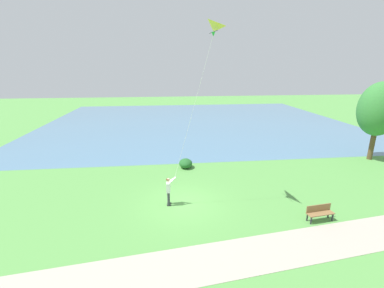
{
  "coord_description": "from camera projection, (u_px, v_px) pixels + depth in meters",
  "views": [
    {
      "loc": [
        14.37,
        -1.02,
        8.04
      ],
      "look_at": [
        0.04,
        0.58,
        3.79
      ],
      "focal_mm": 24.57,
      "sensor_mm": 36.0,
      "label": 1
    }
  ],
  "objects": [
    {
      "name": "lakeside_shrub",
      "position": [
        186.0,
        163.0,
        21.7
      ],
      "size": [
        1.31,
        1.08,
        0.74
      ],
      "primitive_type": "ellipsoid",
      "color": "#236028",
      "rests_on": "ground"
    },
    {
      "name": "ground_plane",
      "position": [
        183.0,
        203.0,
        16.09
      ],
      "size": [
        120.0,
        120.0,
        0.0
      ],
      "primitive_type": "plane",
      "color": "#569947"
    },
    {
      "name": "park_bench_near_walkway",
      "position": [
        320.0,
        212.0,
        14.19
      ],
      "size": [
        0.63,
        1.54,
        0.88
      ],
      "color": "olive",
      "rests_on": "ground"
    },
    {
      "name": "flying_kite",
      "position": [
        208.0,
        30.0,
        13.16
      ],
      "size": [
        1.49,
        2.22,
        8.45
      ],
      "color": "yellow"
    },
    {
      "name": "walkway_path",
      "position": [
        237.0,
        257.0,
        11.52
      ],
      "size": [
        6.48,
        32.04,
        0.02
      ],
      "primitive_type": "cube",
      "rotation": [
        0.0,
        0.0,
        0.13
      ],
      "color": "#ADA393",
      "rests_on": "ground"
    },
    {
      "name": "lake_water",
      "position": [
        196.0,
        121.0,
        40.2
      ],
      "size": [
        36.0,
        44.0,
        0.01
      ],
      "primitive_type": "cube",
      "color": "teal",
      "rests_on": "ground"
    },
    {
      "name": "tree_lakeside_near",
      "position": [
        379.0,
        109.0,
        22.52
      ],
      "size": [
        3.25,
        3.44,
        6.88
      ],
      "color": "brown",
      "rests_on": "ground"
    },
    {
      "name": "person_kite_flyer",
      "position": [
        169.0,
        189.0,
        15.63
      ],
      "size": [
        0.52,
        0.62,
        1.83
      ],
      "color": "#232328",
      "rests_on": "ground"
    }
  ]
}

